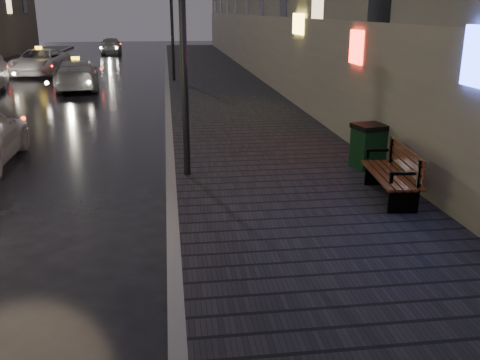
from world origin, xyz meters
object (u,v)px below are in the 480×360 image
object	(u,v)px
taxi_far	(40,62)
bench	(395,173)
car_far	(111,45)
lamp_far	(171,9)
taxi_mid	(77,75)
lamp_near	(182,8)
trash_bin	(369,146)

from	to	relation	value
taxi_far	bench	bearing A→B (deg)	-58.32
taxi_far	car_far	xyz separation A→B (m)	(2.53, 14.62, -0.02)
lamp_far	taxi_mid	bearing A→B (deg)	-159.56
lamp_far	taxi_mid	distance (m)	5.46
lamp_far	car_far	bearing A→B (deg)	103.90
lamp_near	lamp_far	size ratio (longest dim) A/B	1.00
lamp_near	bench	size ratio (longest dim) A/B	2.74
lamp_far	bench	world-z (taller)	lamp_far
lamp_far	car_far	xyz separation A→B (m)	(-4.80, 19.39, -2.80)
taxi_mid	car_far	distance (m)	21.02
taxi_far	lamp_near	bearing A→B (deg)	-64.75
trash_bin	taxi_mid	distance (m)	16.61
trash_bin	taxi_mid	world-z (taller)	taxi_mid
lamp_far	lamp_near	bearing A→B (deg)	-90.00
trash_bin	taxi_far	bearing A→B (deg)	105.79
car_far	trash_bin	bearing A→B (deg)	101.03
lamp_near	lamp_far	bearing A→B (deg)	90.00
bench	taxi_far	distance (m)	25.29
bench	taxi_far	bearing A→B (deg)	121.92
lamp_far	trash_bin	bearing A→B (deg)	-76.13
trash_bin	car_far	xyz separation A→B (m)	(-8.75, 35.39, 0.05)
bench	car_far	world-z (taller)	car_far
trash_bin	car_far	bearing A→B (deg)	91.17
bench	taxi_mid	world-z (taller)	taxi_mid
lamp_far	taxi_far	size ratio (longest dim) A/B	1.04
taxi_far	lamp_far	bearing A→B (deg)	-27.24
lamp_near	lamp_far	world-z (taller)	same
bench	trash_bin	world-z (taller)	trash_bin
bench	lamp_near	bearing A→B (deg)	157.85
lamp_near	trash_bin	xyz separation A→B (m)	(3.95, 0.00, -2.85)
lamp_far	trash_bin	size ratio (longest dim) A/B	5.47
trash_bin	taxi_mid	size ratio (longest dim) A/B	0.21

